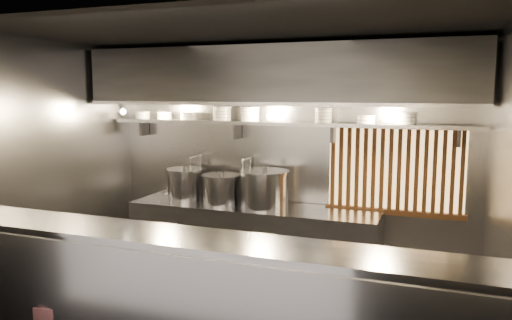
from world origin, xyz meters
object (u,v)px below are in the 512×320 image
Objects in this scene: pendant_bulb at (271,117)px; stock_pot_left at (221,189)px; stock_pot_right at (264,189)px; heat_lamp at (122,107)px; stock_pot_mid at (186,184)px.

pendant_bulb reaches higher than stock_pot_left.
stock_pot_right is at bearing 2.67° from stock_pot_left.
pendant_bulb is at bearing 10.18° from stock_pot_left.
pendant_bulb is 0.30× the size of stock_pot_right.
heat_lamp is 0.53× the size of stock_pot_mid.
stock_pot_mid is at bearing 176.78° from stock_pot_right.
stock_pot_right is at bearing 8.73° from heat_lamp.
stock_pot_mid is (0.68, 0.33, -0.97)m from heat_lamp.
heat_lamp reaches higher than pendant_bulb.
stock_pot_mid is 1.07m from stock_pot_right.
heat_lamp reaches higher than stock_pot_right.
stock_pot_right is (1.75, 0.27, -0.95)m from heat_lamp.
stock_pot_left is 0.55m from stock_pot_right.
stock_pot_left is at bearing -169.82° from pendant_bulb.
stock_pot_left is (1.21, 0.24, -0.98)m from heat_lamp.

